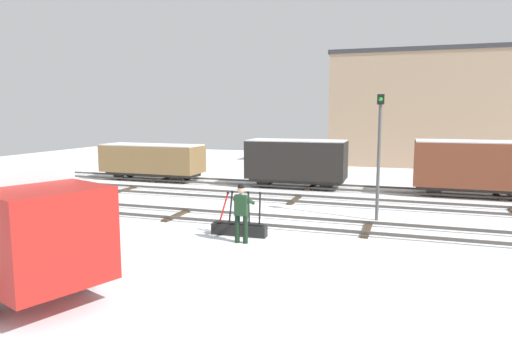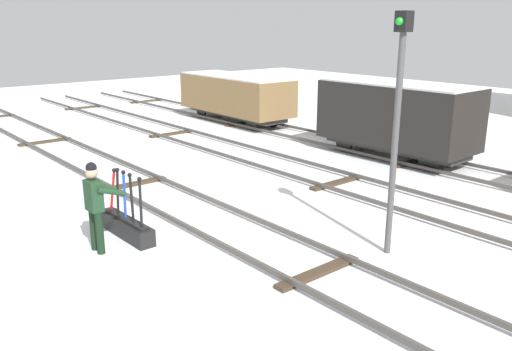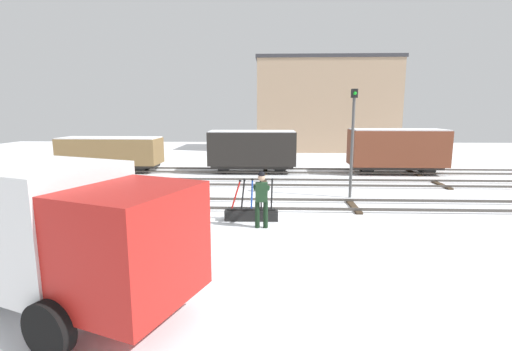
{
  "view_description": "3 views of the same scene",
  "coord_description": "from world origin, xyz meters",
  "px_view_note": "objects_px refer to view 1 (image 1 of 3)",
  "views": [
    {
      "loc": [
        4.67,
        -15.34,
        3.9
      ],
      "look_at": [
        -1.24,
        2.72,
        1.31
      ],
      "focal_mm": 32.39,
      "sensor_mm": 36.0,
      "label": 1
    },
    {
      "loc": [
        9.47,
        -6.43,
        4.36
      ],
      "look_at": [
        0.97,
        0.67,
        1.16
      ],
      "focal_mm": 37.37,
      "sensor_mm": 36.0,
      "label": 2
    },
    {
      "loc": [
        0.31,
        -14.01,
        3.68
      ],
      "look_at": [
        -0.35,
        2.92,
        0.72
      ],
      "focal_mm": 26.19,
      "sensor_mm": 36.0,
      "label": 3
    }
  ],
  "objects_px": {
    "signal_post": "(379,146)",
    "freight_car_far_end": "(475,165)",
    "switch_lever_frame": "(239,228)",
    "delivery_truck": "(6,219)",
    "freight_car_mid_siding": "(296,160)",
    "rail_worker": "(242,209)",
    "freight_car_near_switch": "(152,159)"
  },
  "relations": [
    {
      "from": "rail_worker",
      "to": "freight_car_near_switch",
      "type": "relative_size",
      "value": 0.31
    },
    {
      "from": "rail_worker",
      "to": "delivery_truck",
      "type": "xyz_separation_m",
      "value": [
        -3.76,
        -4.98,
        0.52
      ]
    },
    {
      "from": "delivery_truck",
      "to": "freight_car_mid_siding",
      "type": "bearing_deg",
      "value": 100.24
    },
    {
      "from": "switch_lever_frame",
      "to": "freight_car_mid_siding",
      "type": "bearing_deg",
      "value": 91.41
    },
    {
      "from": "switch_lever_frame",
      "to": "signal_post",
      "type": "bearing_deg",
      "value": 39.89
    },
    {
      "from": "freight_car_near_switch",
      "to": "freight_car_far_end",
      "type": "xyz_separation_m",
      "value": [
        17.07,
        -0.0,
        0.26
      ]
    },
    {
      "from": "delivery_truck",
      "to": "signal_post",
      "type": "xyz_separation_m",
      "value": [
        7.45,
        9.28,
        1.18
      ]
    },
    {
      "from": "rail_worker",
      "to": "delivery_truck",
      "type": "relative_size",
      "value": 0.31
    },
    {
      "from": "delivery_truck",
      "to": "freight_car_far_end",
      "type": "bearing_deg",
      "value": 74.75
    },
    {
      "from": "freight_car_near_switch",
      "to": "freight_car_far_end",
      "type": "height_order",
      "value": "freight_car_far_end"
    },
    {
      "from": "rail_worker",
      "to": "freight_car_far_end",
      "type": "height_order",
      "value": "freight_car_far_end"
    },
    {
      "from": "switch_lever_frame",
      "to": "delivery_truck",
      "type": "relative_size",
      "value": 0.31
    },
    {
      "from": "signal_post",
      "to": "rail_worker",
      "type": "bearing_deg",
      "value": -130.62
    },
    {
      "from": "delivery_truck",
      "to": "freight_car_near_switch",
      "type": "height_order",
      "value": "delivery_truck"
    },
    {
      "from": "freight_car_far_end",
      "to": "freight_car_near_switch",
      "type": "bearing_deg",
      "value": -179.39
    },
    {
      "from": "signal_post",
      "to": "freight_car_near_switch",
      "type": "height_order",
      "value": "signal_post"
    },
    {
      "from": "freight_car_mid_siding",
      "to": "delivery_truck",
      "type": "bearing_deg",
      "value": -101.28
    },
    {
      "from": "signal_post",
      "to": "switch_lever_frame",
      "type": "bearing_deg",
      "value": -138.87
    },
    {
      "from": "freight_car_far_end",
      "to": "delivery_truck",
      "type": "bearing_deg",
      "value": -125.53
    },
    {
      "from": "signal_post",
      "to": "delivery_truck",
      "type": "bearing_deg",
      "value": -128.76
    },
    {
      "from": "freight_car_near_switch",
      "to": "rail_worker",
      "type": "bearing_deg",
      "value": -47.71
    },
    {
      "from": "switch_lever_frame",
      "to": "signal_post",
      "type": "relative_size",
      "value": 0.4
    },
    {
      "from": "switch_lever_frame",
      "to": "freight_car_near_switch",
      "type": "xyz_separation_m",
      "value": [
        -9.03,
        9.91,
        0.97
      ]
    },
    {
      "from": "delivery_truck",
      "to": "freight_car_near_switch",
      "type": "relative_size",
      "value": 0.97
    },
    {
      "from": "signal_post",
      "to": "freight_car_far_end",
      "type": "xyz_separation_m",
      "value": [
        3.98,
        6.37,
        -1.24
      ]
    },
    {
      "from": "delivery_truck",
      "to": "freight_car_mid_siding",
      "type": "distance_m",
      "value": 15.93
    },
    {
      "from": "delivery_truck",
      "to": "switch_lever_frame",
      "type": "bearing_deg",
      "value": 80.25
    },
    {
      "from": "rail_worker",
      "to": "signal_post",
      "type": "height_order",
      "value": "signal_post"
    },
    {
      "from": "switch_lever_frame",
      "to": "signal_post",
      "type": "xyz_separation_m",
      "value": [
        4.05,
        3.54,
        2.48
      ]
    },
    {
      "from": "signal_post",
      "to": "freight_car_mid_siding",
      "type": "relative_size",
      "value": 0.89
    },
    {
      "from": "rail_worker",
      "to": "delivery_truck",
      "type": "bearing_deg",
      "value": -128.32
    },
    {
      "from": "switch_lever_frame",
      "to": "rail_worker",
      "type": "relative_size",
      "value": 0.99
    }
  ]
}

